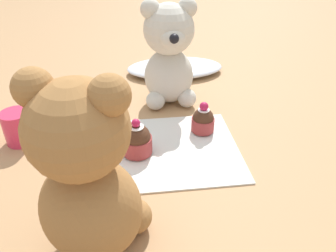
# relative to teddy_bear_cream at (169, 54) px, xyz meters

# --- Properties ---
(ground_plane) EXTENTS (4.00, 4.00, 0.00)m
(ground_plane) POSITION_rel_teddy_bear_cream_xyz_m (-0.03, -0.20, -0.12)
(ground_plane) COLOR tan
(knitted_placemat) EXTENTS (0.27, 0.23, 0.01)m
(knitted_placemat) POSITION_rel_teddy_bear_cream_xyz_m (-0.03, -0.20, -0.12)
(knitted_placemat) COLOR silver
(knitted_placemat) RESTS_ON ground_plane
(tulle_cloth) EXTENTS (0.28, 0.15, 0.03)m
(tulle_cloth) POSITION_rel_teddy_bear_cream_xyz_m (0.04, 0.17, -0.11)
(tulle_cloth) COLOR silver
(tulle_cloth) RESTS_ON ground_plane
(teddy_bear_cream) EXTENTS (0.12, 0.13, 0.24)m
(teddy_bear_cream) POSITION_rel_teddy_bear_cream_xyz_m (0.00, 0.00, 0.00)
(teddy_bear_cream) COLOR beige
(teddy_bear_cream) RESTS_ON ground_plane
(teddy_bear_tan) EXTENTS (0.16, 0.15, 0.26)m
(teddy_bear_tan) POSITION_rel_teddy_bear_cream_xyz_m (-0.15, -0.40, 0.00)
(teddy_bear_tan) COLOR #A3703D
(teddy_bear_tan) RESTS_ON ground_plane
(cupcake_near_cream_bear) EXTENTS (0.05, 0.05, 0.07)m
(cupcake_near_cream_bear) POSITION_rel_teddy_bear_cream_xyz_m (0.05, -0.15, -0.09)
(cupcake_near_cream_bear) COLOR #993333
(cupcake_near_cream_bear) RESTS_ON knitted_placemat
(cupcake_near_tan_bear) EXTENTS (0.06, 0.06, 0.07)m
(cupcake_near_tan_bear) POSITION_rel_teddy_bear_cream_xyz_m (-0.09, -0.21, -0.09)
(cupcake_near_tan_bear) COLOR #993333
(cupcake_near_tan_bear) RESTS_ON knitted_placemat
(juice_glass) EXTENTS (0.06, 0.06, 0.07)m
(juice_glass) POSITION_rel_teddy_bear_cream_xyz_m (-0.32, -0.13, -0.09)
(juice_glass) COLOR #DB3356
(juice_glass) RESTS_ON ground_plane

